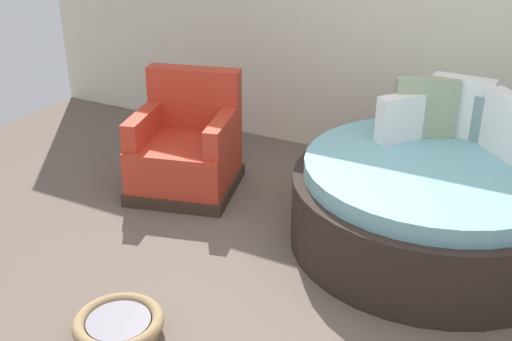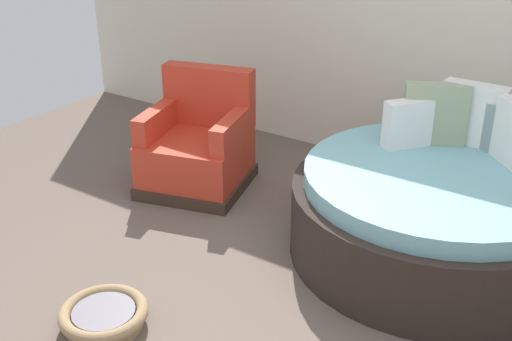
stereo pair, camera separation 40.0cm
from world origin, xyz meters
The scene contains 5 objects.
ground_plane centered at (0.00, 0.00, -0.01)m, with size 8.00×8.00×0.02m, color #66564C.
back_wall centered at (0.00, 2.49, 1.33)m, with size 8.00×0.12×2.65m, color silver.
round_daybed centered at (0.44, 1.22, 0.33)m, with size 1.91×1.91×1.06m.
red_armchair centered at (-1.53, 1.15, 0.33)m, with size 0.98×0.98×0.94m.
pet_basket centered at (-0.83, -0.59, 0.07)m, with size 0.51×0.51×0.13m.
Camera 2 is at (1.52, -2.52, 2.38)m, focal length 44.56 mm.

